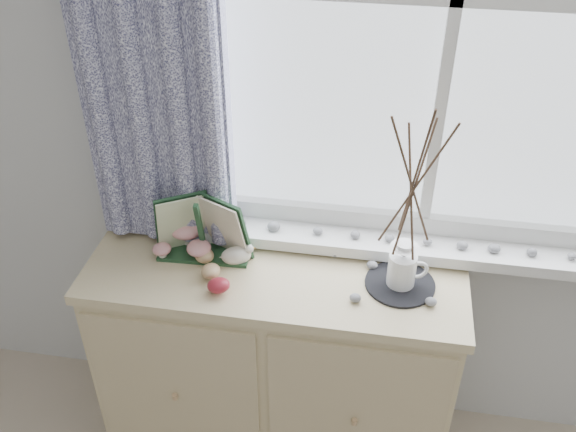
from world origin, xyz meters
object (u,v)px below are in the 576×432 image
object	(u,v)px
botanical_book	(199,232)
toadstool_cluster	(187,235)
twig_pitcher	(414,182)
sideboard	(276,363)

from	to	relation	value
botanical_book	toadstool_cluster	distance (m)	0.09
toadstool_cluster	botanical_book	bearing A→B (deg)	-37.90
botanical_book	twig_pitcher	bearing A→B (deg)	-3.56
sideboard	toadstool_cluster	bearing A→B (deg)	169.19
sideboard	twig_pitcher	bearing A→B (deg)	0.05
sideboard	twig_pitcher	world-z (taller)	twig_pitcher
sideboard	twig_pitcher	xyz separation A→B (m)	(0.39, 0.00, 0.79)
botanical_book	toadstool_cluster	bearing A→B (deg)	139.46
botanical_book	twig_pitcher	size ratio (longest dim) A/B	0.52
sideboard	twig_pitcher	size ratio (longest dim) A/B	1.86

